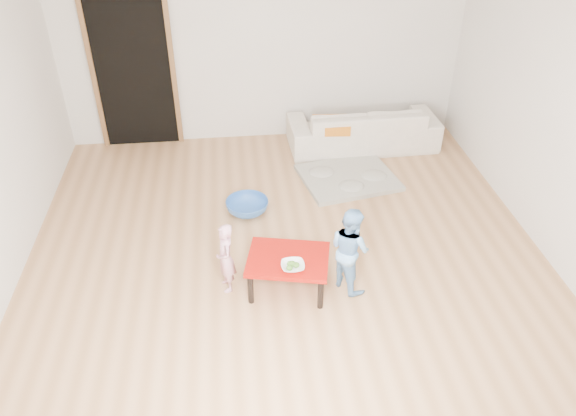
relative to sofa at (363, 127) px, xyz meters
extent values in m
cube|color=#A67547|center=(-1.22, -2.05, -0.27)|extent=(5.00, 5.00, 0.01)
cube|color=silver|center=(-1.22, 0.45, 1.03)|extent=(5.00, 0.02, 2.60)
cube|color=silver|center=(1.28, -2.05, 1.03)|extent=(0.02, 5.00, 2.60)
imported|color=beige|center=(0.00, 0.00, 0.00)|extent=(1.90, 0.79, 0.55)
cube|color=orange|center=(-0.45, -0.20, 0.15)|extent=(0.47, 0.42, 0.12)
imported|color=white|center=(-1.23, -2.73, 0.10)|extent=(0.20, 0.20, 0.05)
imported|color=#DB648A|center=(-1.80, -2.51, 0.07)|extent=(0.21, 0.28, 0.68)
imported|color=#6AA5F6|center=(-0.71, -2.59, 0.14)|extent=(0.47, 0.50, 0.83)
imported|color=#2F62B3|center=(-1.56, -1.34, -0.20)|extent=(0.46, 0.46, 0.14)
camera|label=1|loc=(-1.68, -6.34, 3.21)|focal=35.00mm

